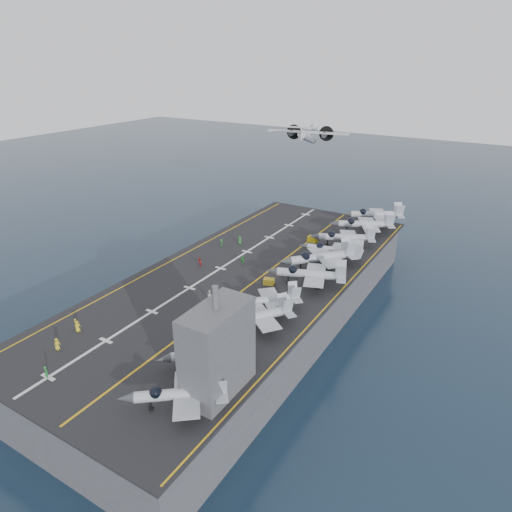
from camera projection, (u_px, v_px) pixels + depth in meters
The scene contains 31 objects.
ground at pixel (246, 320), 93.83m from camera, with size 500.00×500.00×0.00m, color #142135.
hull at pixel (246, 299), 91.81m from camera, with size 36.00×90.00×10.00m, color #56595E.
flight_deck at pixel (245, 276), 89.72m from camera, with size 38.00×92.00×0.40m, color black.
foul_line at pixel (259, 279), 88.21m from camera, with size 0.35×90.00×0.02m, color gold.
landing_centerline at pixel (221, 268), 92.47m from camera, with size 0.50×90.00×0.02m, color silver.
deck_edge_port at pixel (179, 257), 97.69m from camera, with size 0.25×90.00×0.02m, color gold.
deck_edge_stbd at pixel (333, 299), 80.86m from camera, with size 0.25×90.00×0.02m, color gold.
island_superstructure at pixel (217, 340), 56.02m from camera, with size 5.00×10.00×15.00m, color #56595E, non-canonical shape.
fighter_jet_0 at pixel (181, 393), 54.98m from camera, with size 15.78×15.06×4.57m, color #989FA8, non-canonical shape.
fighter_jet_1 at pixel (209, 349), 63.24m from camera, with size 14.68×15.23×4.42m, color #8E969C, non-canonical shape.
fighter_jet_2 at pixel (257, 316), 71.13m from camera, with size 15.37×16.29×4.71m, color #9FA5AF, non-canonical shape.
fighter_jet_3 at pixel (268, 299), 76.28m from camera, with size 15.02×14.92×4.41m, color gray, non-canonical shape.
fighter_jet_4 at pixel (311, 273), 84.43m from camera, with size 17.48×14.51×5.20m, color gray, non-canonical shape.
fighter_jet_5 at pixel (322, 256), 91.09m from camera, with size 18.71×19.03×5.57m, color #98A1A6, non-canonical shape.
fighter_jet_6 at pixel (334, 250), 95.36m from camera, with size 15.03×11.37×4.73m, color #939BA3, non-canonical shape.
fighter_jet_7 at pixel (346, 237), 101.74m from camera, with size 17.33×15.19×5.04m, color gray, non-canonical shape.
fighter_jet_8 at pixel (365, 223), 109.35m from camera, with size 18.44×16.41×5.35m, color gray, non-canonical shape.
tow_cart_a at pixel (195, 333), 69.82m from camera, with size 1.92×1.26×1.15m, color gold, non-canonical shape.
tow_cart_b at pixel (269, 281), 85.80m from camera, with size 2.26×1.81×1.18m, color gold, non-canonical shape.
tow_cart_c at pixel (313, 239), 105.42m from camera, with size 2.28×1.60×1.30m, color gold, non-canonical shape.
crew_0 at pixel (78, 326), 70.99m from camera, with size 0.75×1.13×1.87m, color gold.
crew_1 at pixel (76, 323), 71.92m from camera, with size 1.04×0.73×1.68m, color yellow.
crew_2 at pixel (200, 262), 93.05m from camera, with size 1.29×1.32×1.85m, color #B21919.
crew_3 at pixel (221, 243), 103.00m from camera, with size 1.16×1.12×1.62m, color #258A2E.
crew_4 at pixel (243, 260), 93.86m from camera, with size 1.32×1.39×1.93m, color #268C33.
crew_5 at pixel (240, 240), 104.12m from camera, with size 1.17×0.84×1.86m, color #268C33.
crew_6 at pixel (46, 372), 60.63m from camera, with size 1.34×1.14×1.89m, color #1E842F.
crew_7 at pixel (210, 295), 80.18m from camera, with size 1.31×1.07×1.89m, color white.
transport_plane at pixel (308, 137), 126.44m from camera, with size 25.59×19.97×5.40m, color white, non-canonical shape.
fighter_jet_9 at pixel (376, 214), 116.01m from camera, with size 18.44×16.41×5.35m, color gray, non-canonical shape.
crew_8 at pixel (57, 344), 66.60m from camera, with size 0.75×1.13×1.87m, color gold.
Camera 1 is at (43.48, -67.80, 49.97)m, focal length 32.00 mm.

